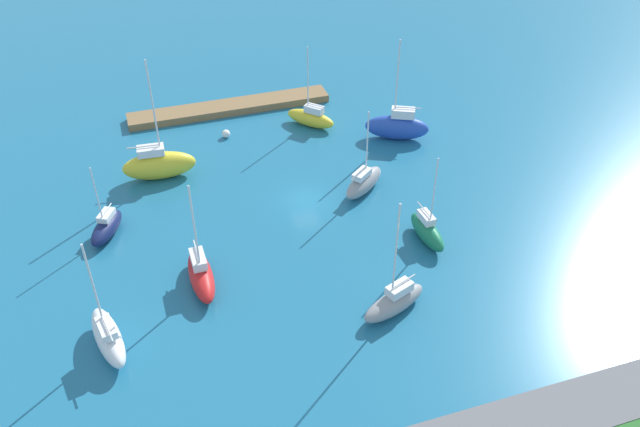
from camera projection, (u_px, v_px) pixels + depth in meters
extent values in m
plane|color=#1E668C|center=(306.00, 200.00, 63.01)|extent=(160.00, 160.00, 0.00)
cube|color=olive|center=(230.00, 107.00, 76.87)|extent=(23.35, 3.05, 0.84)
ellipsoid|color=yellow|center=(159.00, 166.00, 65.15)|extent=(7.30, 2.85, 2.83)
cube|color=silver|center=(151.00, 151.00, 63.95)|extent=(2.67, 1.58, 0.80)
cylinder|color=silver|center=(153.00, 108.00, 61.42)|extent=(0.17, 0.17, 9.72)
cylinder|color=silver|center=(143.00, 147.00, 63.50)|extent=(3.11, 0.37, 0.14)
ellipsoid|color=gray|center=(394.00, 303.00, 50.75)|extent=(6.17, 3.73, 1.72)
cube|color=silver|center=(399.00, 289.00, 50.23)|extent=(2.37, 1.74, 0.77)
cylinder|color=silver|center=(396.00, 253.00, 47.42)|extent=(0.14, 0.14, 8.78)
cylinder|color=silver|center=(404.00, 281.00, 50.11)|extent=(2.26, 0.94, 0.11)
ellipsoid|color=#2347B2|center=(397.00, 127.00, 71.26)|extent=(7.09, 4.91, 2.70)
cube|color=silver|center=(403.00, 113.00, 70.09)|extent=(2.77, 2.22, 0.96)
cylinder|color=silver|center=(397.00, 79.00, 67.88)|extent=(0.16, 0.16, 8.58)
cylinder|color=silver|center=(408.00, 108.00, 69.65)|extent=(2.54, 1.33, 0.13)
ellipsoid|color=red|center=(201.00, 276.00, 53.04)|extent=(1.92, 6.40, 1.91)
cube|color=silver|center=(198.00, 259.00, 52.61)|extent=(1.14, 2.31, 0.80)
cylinder|color=silver|center=(195.00, 230.00, 49.78)|extent=(0.15, 0.15, 8.10)
cylinder|color=silver|center=(196.00, 250.00, 52.65)|extent=(0.14, 2.65, 0.12)
ellipsoid|color=#141E4C|center=(107.00, 228.00, 58.21)|extent=(3.90, 5.19, 1.66)
cube|color=silver|center=(106.00, 215.00, 57.86)|extent=(1.77, 2.07, 0.54)
cylinder|color=silver|center=(97.00, 196.00, 55.80)|extent=(0.12, 0.12, 5.66)
cylinder|color=silver|center=(107.00, 209.00, 57.83)|extent=(0.98, 1.69, 0.10)
ellipsoid|color=#19724C|center=(427.00, 232.00, 57.54)|extent=(1.83, 5.37, 1.92)
cube|color=silver|center=(426.00, 217.00, 57.06)|extent=(1.02, 1.95, 0.70)
cylinder|color=silver|center=(434.00, 193.00, 54.71)|extent=(0.13, 0.13, 6.79)
cylinder|color=silver|center=(424.00, 209.00, 57.14)|extent=(0.24, 2.40, 0.10)
ellipsoid|color=white|center=(108.00, 337.00, 47.59)|extent=(3.01, 6.45, 2.26)
cube|color=silver|center=(106.00, 328.00, 46.37)|extent=(1.50, 2.41, 0.64)
cylinder|color=silver|center=(93.00, 286.00, 44.88)|extent=(0.15, 0.15, 7.40)
cylinder|color=silver|center=(107.00, 329.00, 45.70)|extent=(0.69, 2.71, 0.12)
ellipsoid|color=yellow|center=(311.00, 119.00, 73.76)|extent=(5.24, 5.43, 1.79)
cube|color=silver|center=(314.00, 109.00, 72.80)|extent=(2.19, 2.24, 0.80)
cylinder|color=silver|center=(308.00, 80.00, 71.06)|extent=(0.14, 0.14, 7.51)
cylinder|color=silver|center=(316.00, 105.00, 72.36)|extent=(1.48, 1.57, 0.11)
ellipsoid|color=gray|center=(364.00, 183.00, 63.57)|extent=(5.65, 4.97, 1.93)
cube|color=silver|center=(362.00, 174.00, 62.50)|extent=(2.29, 2.12, 0.59)
cylinder|color=silver|center=(367.00, 143.00, 61.18)|extent=(0.14, 0.14, 6.59)
cylinder|color=silver|center=(359.00, 173.00, 61.82)|extent=(2.23, 1.79, 0.11)
sphere|color=white|center=(226.00, 134.00, 71.99)|extent=(0.89, 0.89, 0.89)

